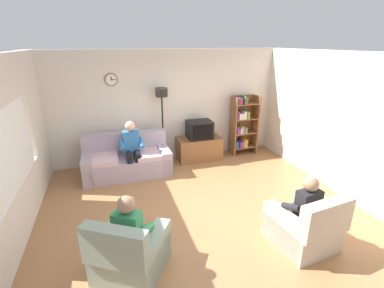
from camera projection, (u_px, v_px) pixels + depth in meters
The scene contains 14 objects.
ground_plane at pixel (202, 211), 5.02m from camera, with size 12.00×12.00×0.00m, color #9E6B42.
back_wall_assembly at pixel (167, 106), 6.94m from camera, with size 6.20×0.17×2.70m.
left_wall_assembly at pixel (3, 160), 3.79m from camera, with size 0.12×5.80×2.70m.
right_wall at pixel (344, 125), 5.34m from camera, with size 0.12×5.80×2.70m, color silver.
couch at pixel (127, 161), 6.32m from camera, with size 1.90×0.88×0.90m.
tv_stand at pixel (199, 148), 7.13m from camera, with size 1.10×0.56×0.58m.
tv at pixel (200, 130), 6.93m from camera, with size 0.60×0.49×0.44m.
bookshelf at pixel (242, 125), 7.35m from camera, with size 0.68×0.36×1.57m.
floor_lamp at pixel (162, 105), 6.57m from camera, with size 0.28×0.28×1.85m.
armchair_near_window at pixel (130, 253), 3.60m from camera, with size 1.14×1.17×0.90m.
armchair_near_bookshelf at pixel (304, 227), 4.10m from camera, with size 0.90×0.97×0.90m.
person_on_couch at pixel (132, 146), 6.12m from camera, with size 0.51×0.54×1.24m.
person_in_left_armchair at pixel (131, 228), 3.57m from camera, with size 0.61×0.64×1.12m.
person_in_right_armchair at pixel (302, 206), 4.06m from camera, with size 0.55×0.57×1.12m.
Camera 1 is at (-1.44, -4.05, 2.85)m, focal length 26.16 mm.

